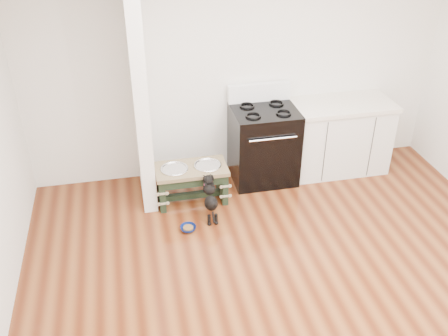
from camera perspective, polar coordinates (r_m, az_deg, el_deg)
ground at (r=4.64m, az=8.81°, el=-15.39°), size 5.00×5.00×0.00m
room_shell at (r=3.65m, az=10.83°, el=2.39°), size 5.00×5.00×5.00m
partition_wall at (r=5.41m, az=-9.73°, el=9.13°), size 0.15×0.80×2.70m
oven_range at (r=6.05m, az=4.53°, el=2.82°), size 0.76×0.69×1.14m
cabinet_run at (r=6.40m, az=12.94°, el=3.51°), size 1.24×0.64×0.91m
dog_feeder at (r=5.68m, az=-3.72°, el=-1.06°), size 0.81×0.43×0.46m
puppy at (r=5.42m, az=-1.58°, el=-3.37°), size 0.14×0.42×0.49m
floor_bowl at (r=5.39m, az=-4.11°, el=-6.89°), size 0.18×0.18×0.05m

